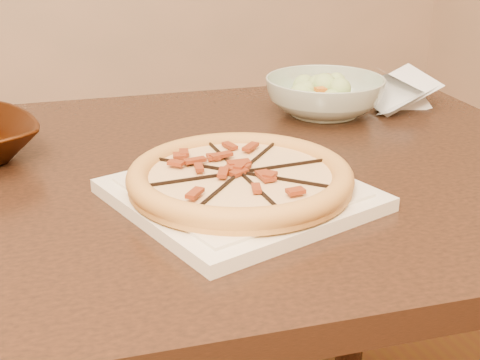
{
  "coord_description": "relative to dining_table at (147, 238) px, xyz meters",
  "views": [
    {
      "loc": [
        0.01,
        -0.7,
        1.11
      ],
      "look_at": [
        0.29,
        0.05,
        0.78
      ],
      "focal_mm": 50.0,
      "sensor_mm": 36.0,
      "label": 1
    }
  ],
  "objects": [
    {
      "name": "dining_table",
      "position": [
        0.0,
        0.0,
        0.0
      ],
      "size": [
        1.4,
        0.96,
        0.75
      ],
      "color": "#361C10",
      "rests_on": "floor"
    },
    {
      "name": "plate",
      "position": [
        0.1,
        -0.15,
        0.12
      ],
      "size": [
        0.36,
        0.36,
        0.02
      ],
      "color": "white",
      "rests_on": "dining_table"
    },
    {
      "name": "pizza",
      "position": [
        0.1,
        -0.15,
        0.14
      ],
      "size": [
        0.29,
        0.29,
        0.03
      ],
      "color": "#D48F45",
      "rests_on": "plate"
    },
    {
      "name": "salad_bowl",
      "position": [
        0.38,
        0.17,
        0.14
      ],
      "size": [
        0.26,
        0.26,
        0.07
      ],
      "primitive_type": "imported",
      "rotation": [
        0.0,
        0.0,
        -0.19
      ],
      "color": "#B0C6B7",
      "rests_on": "dining_table"
    },
    {
      "name": "salad",
      "position": [
        0.38,
        0.17,
        0.19
      ],
      "size": [
        0.11,
        0.11,
        0.04
      ],
      "color": "#CCE694",
      "rests_on": "salad_bowl"
    },
    {
      "name": "cling_film",
      "position": [
        0.54,
        0.16,
        0.13
      ],
      "size": [
        0.19,
        0.17,
        0.05
      ],
      "primitive_type": null,
      "rotation": [
        0.0,
        0.0,
        0.42
      ],
      "color": "white",
      "rests_on": "dining_table"
    }
  ]
}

